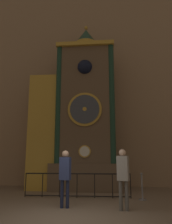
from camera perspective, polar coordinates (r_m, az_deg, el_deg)
ground_plane at (r=6.10m, az=-6.44°, el=-26.66°), size 28.00×28.00×0.00m
cathedral_back_wall at (r=13.19m, az=-0.61°, el=9.45°), size 24.00×0.32×12.60m
clock_tower at (r=11.18m, az=-2.41°, el=-1.04°), size 4.56×1.82×8.70m
railing_fence at (r=9.12m, az=-2.36°, el=-18.21°), size 4.23×0.05×0.93m
visitor_near at (r=7.36m, az=-5.48°, el=-15.47°), size 0.37×0.27×1.78m
visitor_far at (r=7.07m, az=9.65°, el=-15.40°), size 0.39×0.32×1.82m
stanchion_post at (r=8.93m, az=14.50°, el=-19.37°), size 0.28×0.28×0.98m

